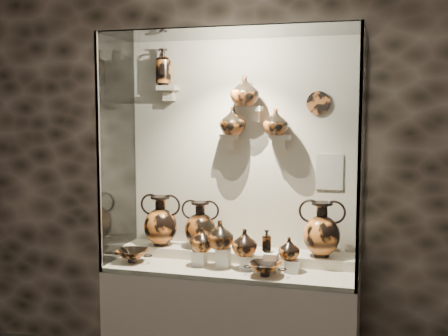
# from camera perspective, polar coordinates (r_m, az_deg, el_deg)

# --- Properties ---
(wall_back) EXTENTS (5.00, 0.02, 3.20)m
(wall_back) POSITION_cam_1_polar(r_m,az_deg,el_deg) (4.07, 2.00, 1.82)
(wall_back) COLOR black
(wall_back) RESTS_ON ground
(plinth) EXTENTS (1.70, 0.60, 0.80)m
(plinth) POSITION_cam_1_polar(r_m,az_deg,el_deg) (4.04, 0.83, -15.75)
(plinth) COLOR #C0B29A
(plinth) RESTS_ON floor
(front_tier) EXTENTS (1.68, 0.58, 0.03)m
(front_tier) POSITION_cam_1_polar(r_m,az_deg,el_deg) (3.90, 0.84, -10.08)
(front_tier) COLOR beige
(front_tier) RESTS_ON plinth
(rear_tier) EXTENTS (1.70, 0.25, 0.10)m
(rear_tier) POSITION_cam_1_polar(r_m,az_deg,el_deg) (4.06, 1.48, -8.95)
(rear_tier) COLOR beige
(rear_tier) RESTS_ON plinth
(back_panel) EXTENTS (1.70, 0.03, 1.60)m
(back_panel) POSITION_cam_1_polar(r_m,az_deg,el_deg) (4.07, 1.99, 1.81)
(back_panel) COLOR #C0B29A
(back_panel) RESTS_ON plinth
(glass_front) EXTENTS (1.70, 0.01, 1.60)m
(glass_front) POSITION_cam_1_polar(r_m,az_deg,el_deg) (3.48, -0.39, 1.13)
(glass_front) COLOR white
(glass_front) RESTS_ON plinth
(glass_left) EXTENTS (0.01, 0.60, 1.60)m
(glass_left) POSITION_cam_1_polar(r_m,az_deg,el_deg) (4.06, -10.76, 1.71)
(glass_left) COLOR white
(glass_left) RESTS_ON plinth
(glass_right) EXTENTS (0.01, 0.60, 1.60)m
(glass_right) POSITION_cam_1_polar(r_m,az_deg,el_deg) (3.64, 13.84, 1.17)
(glass_right) COLOR white
(glass_right) RESTS_ON plinth
(glass_top) EXTENTS (1.70, 0.60, 0.01)m
(glass_top) POSITION_cam_1_polar(r_m,az_deg,el_deg) (3.79, 0.87, 13.58)
(glass_top) COLOR white
(glass_top) RESTS_ON back_panel
(frame_post_left) EXTENTS (0.02, 0.02, 1.60)m
(frame_post_left) POSITION_cam_1_polar(r_m,az_deg,el_deg) (3.80, -12.62, 1.39)
(frame_post_left) COLOR gray
(frame_post_left) RESTS_ON plinth
(frame_post_right) EXTENTS (0.02, 0.02, 1.60)m
(frame_post_right) POSITION_cam_1_polar(r_m,az_deg,el_deg) (3.35, 13.57, 0.78)
(frame_post_right) COLOR gray
(frame_post_right) RESTS_ON plinth
(pedestal_a) EXTENTS (0.09, 0.09, 0.10)m
(pedestal_a) POSITION_cam_1_polar(r_m,az_deg,el_deg) (3.90, -2.52, -9.11)
(pedestal_a) COLOR silver
(pedestal_a) RESTS_ON front_tier
(pedestal_b) EXTENTS (0.09, 0.09, 0.13)m
(pedestal_b) POSITION_cam_1_polar(r_m,az_deg,el_deg) (3.85, -0.08, -9.08)
(pedestal_b) COLOR silver
(pedestal_b) RESTS_ON front_tier
(pedestal_c) EXTENTS (0.09, 0.09, 0.09)m
(pedestal_c) POSITION_cam_1_polar(r_m,az_deg,el_deg) (3.81, 2.41, -9.54)
(pedestal_c) COLOR silver
(pedestal_c) RESTS_ON front_tier
(pedestal_d) EXTENTS (0.09, 0.09, 0.12)m
(pedestal_d) POSITION_cam_1_polar(r_m,az_deg,el_deg) (3.78, 4.81, -9.47)
(pedestal_d) COLOR silver
(pedestal_d) RESTS_ON front_tier
(pedestal_e) EXTENTS (0.09, 0.09, 0.08)m
(pedestal_e) POSITION_cam_1_polar(r_m,az_deg,el_deg) (3.76, 6.93, -9.88)
(pedestal_e) COLOR silver
(pedestal_e) RESTS_ON front_tier
(bracket_ul) EXTENTS (0.14, 0.12, 0.04)m
(bracket_ul) POSITION_cam_1_polar(r_m,az_deg,el_deg) (4.16, -5.70, 8.08)
(bracket_ul) COLOR #C0B29A
(bracket_ul) RESTS_ON back_panel
(bracket_ca) EXTENTS (0.14, 0.12, 0.04)m
(bracket_ca) POSITION_cam_1_polar(r_m,az_deg,el_deg) (4.02, 0.35, 3.19)
(bracket_ca) COLOR #C0B29A
(bracket_ca) RESTS_ON back_panel
(bracket_cb) EXTENTS (0.10, 0.12, 0.04)m
(bracket_cb) POSITION_cam_1_polar(r_m,az_deg,el_deg) (3.96, 3.16, 6.04)
(bracket_cb) COLOR #C0B29A
(bracket_cb) RESTS_ON back_panel
(bracket_cc) EXTENTS (0.14, 0.12, 0.04)m
(bracket_cc) POSITION_cam_1_polar(r_m,az_deg,el_deg) (3.93, 5.71, 3.11)
(bracket_cc) COLOR #C0B29A
(bracket_cc) RESTS_ON back_panel
(amphora_left) EXTENTS (0.37, 0.37, 0.37)m
(amphora_left) POSITION_cam_1_polar(r_m,az_deg,el_deg) (4.15, -6.46, -5.32)
(amphora_left) COLOR orange
(amphora_left) RESTS_ON rear_tier
(amphora_mid) EXTENTS (0.35, 0.35, 0.34)m
(amphora_mid) POSITION_cam_1_polar(r_m,az_deg,el_deg) (4.06, -2.42, -5.76)
(amphora_mid) COLOR #95491A
(amphora_mid) RESTS_ON rear_tier
(amphora_right) EXTENTS (0.36, 0.36, 0.38)m
(amphora_right) POSITION_cam_1_polar(r_m,az_deg,el_deg) (3.87, 9.90, -6.13)
(amphora_right) COLOR orange
(amphora_right) RESTS_ON rear_tier
(jug_a) EXTENTS (0.21, 0.21, 0.17)m
(jug_a) POSITION_cam_1_polar(r_m,az_deg,el_deg) (3.85, -2.27, -7.26)
(jug_a) COLOR orange
(jug_a) RESTS_ON pedestal_a
(jug_b) EXTENTS (0.23, 0.23, 0.19)m
(jug_b) POSITION_cam_1_polar(r_m,az_deg,el_deg) (3.80, -0.40, -6.78)
(jug_b) COLOR #95491A
(jug_b) RESTS_ON pedestal_b
(jug_c) EXTENTS (0.19, 0.19, 0.18)m
(jug_c) POSITION_cam_1_polar(r_m,az_deg,el_deg) (3.78, 2.11, -7.57)
(jug_c) COLOR orange
(jug_c) RESTS_ON pedestal_c
(jug_e) EXTENTS (0.16, 0.16, 0.15)m
(jug_e) POSITION_cam_1_polar(r_m,az_deg,el_deg) (3.75, 6.63, -8.12)
(jug_e) COLOR orange
(jug_e) RESTS_ON pedestal_e
(lekythos_small) EXTENTS (0.09, 0.09, 0.17)m
(lekythos_small) POSITION_cam_1_polar(r_m,az_deg,el_deg) (3.76, 4.36, -7.26)
(lekythos_small) COLOR #95491A
(lekythos_small) RESTS_ON pedestal_d
(kylix_left) EXTENTS (0.32, 0.28, 0.11)m
(kylix_left) POSITION_cam_1_polar(r_m,az_deg,el_deg) (4.01, -9.27, -8.67)
(kylix_left) COLOR #95491A
(kylix_left) RESTS_ON front_tier
(kylix_right) EXTENTS (0.33, 0.30, 0.11)m
(kylix_right) POSITION_cam_1_polar(r_m,az_deg,el_deg) (3.66, 4.20, -10.07)
(kylix_right) COLOR orange
(kylix_right) RESTS_ON front_tier
(lekythos_tall) EXTENTS (0.14, 0.14, 0.30)m
(lekythos_tall) POSITION_cam_1_polar(r_m,az_deg,el_deg) (4.17, -6.17, 10.39)
(lekythos_tall) COLOR orange
(lekythos_tall) RESTS_ON bracket_ul
(ovoid_vase_a) EXTENTS (0.25, 0.25, 0.19)m
(ovoid_vase_a) POSITION_cam_1_polar(r_m,az_deg,el_deg) (3.96, 0.89, 4.82)
(ovoid_vase_a) COLOR #95491A
(ovoid_vase_a) RESTS_ON bracket_ca
(ovoid_vase_b) EXTENTS (0.22, 0.22, 0.21)m
(ovoid_vase_b) POSITION_cam_1_polar(r_m,az_deg,el_deg) (3.93, 2.11, 7.83)
(ovoid_vase_b) COLOR #95491A
(ovoid_vase_b) RESTS_ON bracket_cb
(ovoid_vase_c) EXTENTS (0.18, 0.18, 0.18)m
(ovoid_vase_c) POSITION_cam_1_polar(r_m,az_deg,el_deg) (3.90, 5.27, 4.69)
(ovoid_vase_c) COLOR #95491A
(ovoid_vase_c) RESTS_ON bracket_cc
(wall_plate) EXTENTS (0.16, 0.02, 0.16)m
(wall_plate) POSITION_cam_1_polar(r_m,az_deg,el_deg) (3.94, 9.58, 6.53)
(wall_plate) COLOR #A25120
(wall_plate) RESTS_ON back_panel
(info_placard) EXTENTS (0.19, 0.01, 0.25)m
(info_placard) POSITION_cam_1_polar(r_m,az_deg,el_deg) (3.96, 10.67, -0.39)
(info_placard) COLOR beige
(info_placard) RESTS_ON back_panel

